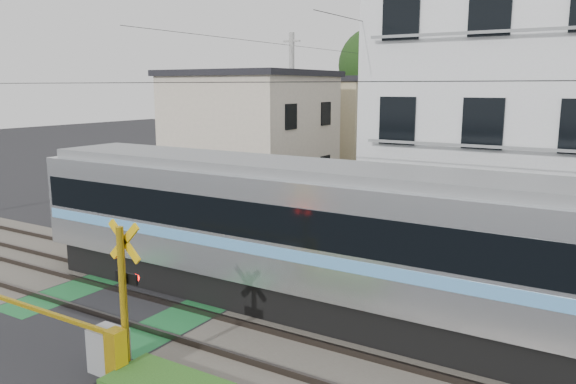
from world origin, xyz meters
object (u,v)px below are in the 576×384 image
Objects in this scene: apartment_block at (552,113)px; pedestrian at (469,154)px; crossing_signal_far at (173,226)px; crossing_signal_near at (109,340)px.

pedestrian is (-7.42, 20.37, -3.86)m from apartment_block.
pedestrian is at bearing 82.04° from crossing_signal_far.
crossing_signal_near is 14.95m from apartment_block.
pedestrian is (-1.51, 33.52, 0.08)m from crossing_signal_near.
apartment_block is (11.09, 5.84, 3.94)m from crossing_signal_far.
crossing_signal_near is 0.46× the size of apartment_block.
crossing_signal_far is at bearing 125.29° from crossing_signal_near.
apartment_block is at bearing 27.78° from crossing_signal_far.
apartment_block is 22.02m from pedestrian.
crossing_signal_far is 26.46m from pedestrian.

